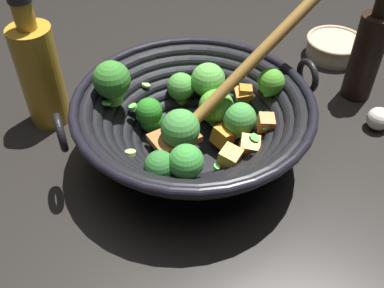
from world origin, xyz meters
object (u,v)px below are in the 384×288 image
soy_sauce_bottle (367,54)px  garlic_bulb (378,119)px  wok (194,119)px  cooking_oil_bottle (40,73)px  prep_bowl (334,46)px

soy_sauce_bottle → garlic_bulb: 0.12m
wok → soy_sauce_bottle: bearing=93.0°
wok → soy_sauce_bottle: wok is taller
cooking_oil_bottle → garlic_bulb: (0.26, 0.49, -0.07)m
soy_sauce_bottle → cooking_oil_bottle: 0.55m
wok → garlic_bulb: 0.32m
wok → garlic_bulb: wok is taller
cooking_oil_bottle → garlic_bulb: bearing=62.6°
wok → prep_bowl: size_ratio=3.80×
wok → soy_sauce_bottle: 0.34m
prep_bowl → soy_sauce_bottle: bearing=-19.6°
soy_sauce_bottle → prep_bowl: size_ratio=1.80×
cooking_oil_bottle → prep_bowl: size_ratio=1.96×
prep_bowl → garlic_bulb: prep_bowl is taller
cooking_oil_bottle → soy_sauce_bottle: bearing=72.5°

